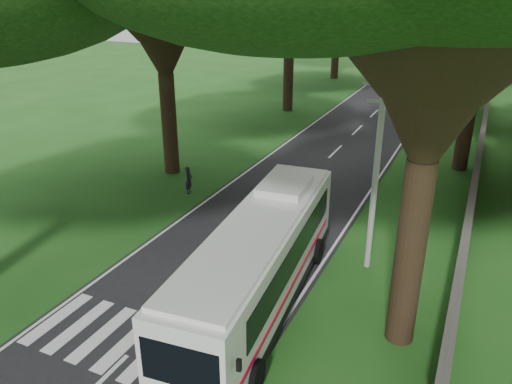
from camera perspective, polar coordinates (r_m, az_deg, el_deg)
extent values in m
plane|color=#1A4814|center=(18.35, -9.54, -13.38)|extent=(140.00, 140.00, 0.00)
cube|color=black|center=(39.51, 11.13, 6.59)|extent=(8.00, 120.00, 0.04)
cube|color=silver|center=(17.12, -13.42, -16.81)|extent=(8.00, 3.00, 0.01)
cube|color=#383533|center=(37.39, 24.28, 5.00)|extent=(0.35, 50.00, 1.20)
cylinder|color=gray|center=(19.49, 13.53, 1.91)|extent=(0.24, 0.24, 8.00)
cube|color=gray|center=(18.60, 14.49, 11.74)|extent=(1.60, 0.10, 0.10)
cube|color=gray|center=(18.71, 14.31, 9.94)|extent=(1.20, 0.10, 0.10)
cylinder|color=gray|center=(38.72, 20.01, 11.42)|extent=(0.24, 0.24, 8.00)
cube|color=gray|center=(38.28, 20.71, 16.39)|extent=(1.60, 0.10, 0.10)
cube|color=gray|center=(38.34, 20.58, 15.50)|extent=(1.20, 0.10, 0.10)
cylinder|color=gray|center=(58.47, 22.23, 14.54)|extent=(0.24, 0.24, 8.00)
cube|color=gray|center=(58.18, 22.75, 17.83)|extent=(1.60, 0.10, 0.10)
cube|color=gray|center=(58.22, 22.65, 17.25)|extent=(1.20, 0.10, 0.10)
cylinder|color=black|center=(30.31, -9.89, 7.64)|extent=(0.90, 0.90, 6.00)
cone|color=black|center=(29.44, -10.55, 16.88)|extent=(3.20, 3.20, 3.80)
cylinder|color=black|center=(45.74, 3.70, 12.75)|extent=(0.90, 0.90, 5.64)
cone|color=black|center=(45.17, 3.86, 18.66)|extent=(3.20, 3.20, 3.80)
cylinder|color=black|center=(62.89, 9.08, 15.63)|extent=(0.90, 0.90, 6.43)
cone|color=black|center=(62.49, 9.39, 20.28)|extent=(3.20, 3.20, 3.80)
cylinder|color=black|center=(16.00, 17.15, -6.95)|extent=(0.90, 0.90, 6.14)
cone|color=black|center=(14.31, 19.46, 10.67)|extent=(3.20, 3.20, 3.80)
cylinder|color=black|center=(33.01, 22.84, 6.76)|extent=(0.90, 0.90, 5.25)
cone|color=black|center=(32.20, 24.09, 14.49)|extent=(3.20, 3.20, 3.80)
cylinder|color=black|center=(50.59, 23.68, 12.19)|extent=(0.90, 0.90, 6.13)
cone|color=black|center=(50.08, 24.60, 17.74)|extent=(3.20, 3.20, 3.80)
cylinder|color=black|center=(68.42, 25.30, 14.22)|extent=(0.90, 0.90, 6.06)
cone|color=black|center=(68.05, 26.03, 18.28)|extent=(3.20, 3.20, 3.80)
cube|color=silver|center=(17.37, 0.40, -7.92)|extent=(3.46, 11.81, 2.86)
cube|color=black|center=(17.40, 0.72, -6.29)|extent=(3.33, 9.69, 1.07)
cube|color=black|center=(18.11, 0.38, -11.69)|extent=(3.51, 11.86, 0.34)
cube|color=red|center=(17.71, 0.39, -9.74)|extent=(3.41, 10.66, 0.17)
cube|color=silver|center=(16.66, 0.41, -3.51)|extent=(3.22, 11.22, 0.17)
cylinder|color=black|center=(15.69, -9.01, -18.12)|extent=(0.43, 1.09, 1.07)
cylinder|color=black|center=(14.90, -0.21, -20.40)|extent=(0.43, 1.09, 1.07)
cylinder|color=black|center=(21.40, 0.60, -5.69)|extent=(0.43, 1.09, 1.07)
cylinder|color=black|center=(20.83, 6.96, -6.73)|extent=(0.43, 1.09, 1.07)
imported|color=navy|center=(69.83, 17.19, 13.45)|extent=(1.98, 3.71, 1.16)
imported|color=maroon|center=(71.56, 20.31, 13.40)|extent=(2.46, 5.23, 1.48)
imported|color=black|center=(27.56, -7.69, 1.37)|extent=(0.46, 0.62, 1.54)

